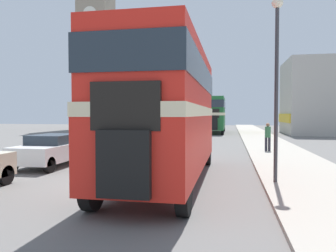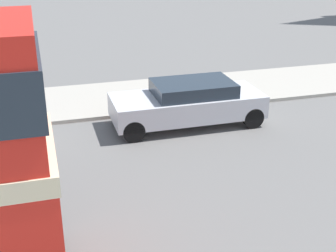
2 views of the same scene
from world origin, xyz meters
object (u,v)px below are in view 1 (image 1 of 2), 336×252
Objects in this scene: double_decker_bus at (168,104)px; pedestrian_walking at (268,135)px; car_parked_far at (106,139)px; church_tower at (96,20)px; bus_distant at (215,112)px; car_parked_mid at (52,150)px; street_lamp at (277,61)px.

pedestrian_walking is (4.28, 9.00, -1.57)m from double_decker_bus.
car_parked_far is 35.16m from church_tower.
car_parked_mid is (-5.81, -27.81, -1.83)m from bus_distant.
bus_distant reaches higher than pedestrian_walking.
bus_distant is 21.40m from pedestrian_walking.
bus_distant is 6.10× the size of pedestrian_walking.
street_lamp reaches higher than bus_distant.
bus_distant is 0.31× the size of church_tower.
car_parked_far is at bearing 91.46° from car_parked_mid.
street_lamp is (3.34, -30.09, 1.40)m from bus_distant.
street_lamp reaches higher than double_decker_bus.
street_lamp is (3.54, -0.15, 1.33)m from double_decker_bus.
church_tower is (-12.92, 35.21, 16.21)m from car_parked_mid.
church_tower reaches higher than car_parked_far.
bus_distant is 21.98m from car_parked_far.
double_decker_bus is 29.94m from bus_distant.
car_parked_mid is at bearing -101.80° from bus_distant.
car_parked_mid is 6.74m from car_parked_far.
car_parked_mid is 0.88× the size of car_parked_far.
pedestrian_walking is 0.28× the size of street_lamp.
car_parked_mid is 12.04m from pedestrian_walking.
double_decker_bus is 0.29× the size of church_tower.
church_tower reaches higher than double_decker_bus.
bus_distant is at bearing 96.33° from street_lamp.
car_parked_far is 10.07m from pedestrian_walking.
car_parked_far is (-0.17, 6.74, -0.01)m from car_parked_mid.
pedestrian_walking is 39.70m from church_tower.
car_parked_far is (-5.98, -21.07, -1.83)m from bus_distant.
pedestrian_walking is (10.06, 0.12, 0.33)m from car_parked_far.
pedestrian_walking is at bearing 0.69° from car_parked_far.
car_parked_far is at bearing -105.85° from bus_distant.
bus_distant reaches higher than car_parked_mid.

